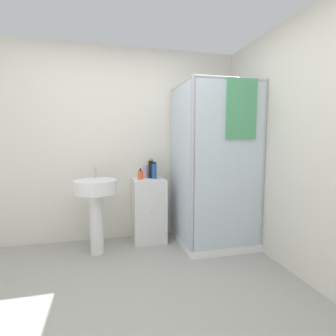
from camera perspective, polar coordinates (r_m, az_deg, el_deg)
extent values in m
plane|color=#9E9B93|center=(2.25, -9.56, -29.72)|extent=(12.00, 12.00, 0.00)
cube|color=silver|center=(3.52, -12.03, 4.96)|extent=(6.40, 0.06, 2.50)
cube|color=silver|center=(2.57, 31.11, 3.82)|extent=(0.06, 6.40, 2.50)
cube|color=white|center=(3.56, 9.57, -14.80)|extent=(0.89, 0.89, 0.09)
cylinder|color=#B2B2B7|center=(3.91, 13.06, 1.27)|extent=(0.04, 0.04, 1.99)
cylinder|color=#B2B2B7|center=(3.61, 0.93, 1.03)|extent=(0.04, 0.04, 1.99)
cylinder|color=#B2B2B7|center=(3.18, 19.99, -0.04)|extent=(0.04, 0.04, 1.99)
cylinder|color=#B2B2B7|center=(2.80, 5.38, -0.49)|extent=(0.04, 0.04, 1.99)
cylinder|color=#B2B2B7|center=(3.02, 13.63, 18.47)|extent=(0.85, 0.04, 0.04)
cylinder|color=#B2B2B7|center=(3.78, 7.45, 16.05)|extent=(0.85, 0.04, 0.04)
cylinder|color=#B2B2B7|center=(3.25, 2.97, 17.73)|extent=(0.04, 0.85, 0.04)
cylinder|color=#B2B2B7|center=(3.58, 16.66, 16.40)|extent=(0.04, 0.85, 0.04)
cube|color=silver|center=(2.95, 13.27, 0.25)|extent=(0.81, 0.01, 1.86)
cube|color=silver|center=(3.19, 2.67, 0.84)|extent=(0.01, 0.81, 1.86)
cylinder|color=#B7BABF|center=(3.78, 10.68, -1.25)|extent=(0.02, 0.02, 1.49)
cylinder|color=#B7BABF|center=(3.72, 11.24, 10.42)|extent=(0.07, 0.07, 0.04)
cube|color=#4C9966|center=(2.99, 15.72, 12.30)|extent=(0.35, 0.03, 0.64)
cube|color=silver|center=(3.45, -4.19, -9.08)|extent=(0.41, 0.40, 0.82)
sphere|color=gold|center=(3.24, -3.56, -9.33)|extent=(0.02, 0.02, 0.02)
cylinder|color=white|center=(3.19, -15.29, -11.57)|extent=(0.15, 0.15, 0.71)
cylinder|color=white|center=(3.09, -15.52, -3.92)|extent=(0.48, 0.48, 0.15)
cylinder|color=#B7BABF|center=(3.23, -15.51, -0.96)|extent=(0.02, 0.02, 0.13)
cube|color=#B7BABF|center=(3.19, -15.55, -0.06)|extent=(0.02, 0.07, 0.02)
cylinder|color=#E5562D|center=(3.34, -6.03, -1.53)|extent=(0.07, 0.07, 0.11)
cylinder|color=black|center=(3.33, -6.04, -0.45)|extent=(0.02, 0.02, 0.02)
cube|color=black|center=(3.31, -6.00, -0.21)|extent=(0.02, 0.04, 0.01)
cylinder|color=black|center=(3.44, -3.74, -0.27)|extent=(0.07, 0.07, 0.23)
cylinder|color=gold|center=(3.42, -3.76, 1.83)|extent=(0.06, 0.06, 0.02)
cylinder|color=#1E4C93|center=(3.37, -3.04, -0.70)|extent=(0.06, 0.06, 0.19)
cylinder|color=black|center=(3.36, -3.05, 1.12)|extent=(0.05, 0.05, 0.02)
cylinder|color=#B299C6|center=(3.47, -4.86, -0.79)|extent=(0.06, 0.06, 0.16)
cylinder|color=silver|center=(3.46, -4.87, 0.68)|extent=(0.02, 0.02, 0.02)
cube|color=silver|center=(3.44, -4.83, 0.92)|extent=(0.01, 0.03, 0.01)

